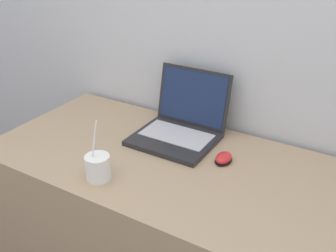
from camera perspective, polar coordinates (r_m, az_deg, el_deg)
wall_back at (r=1.58m, az=7.89°, el=16.71°), size 7.00×0.04×2.50m
desk at (r=1.67m, az=0.55°, el=-16.19°), size 1.40×0.67×0.76m
laptop at (r=1.58m, az=1.87°, el=0.26°), size 0.31×0.32×0.25m
drink_cup at (r=1.34m, az=-10.15°, el=-5.84°), size 0.08×0.08×0.21m
computer_mouse at (r=1.44m, az=8.08°, el=-4.65°), size 0.06×0.08×0.03m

